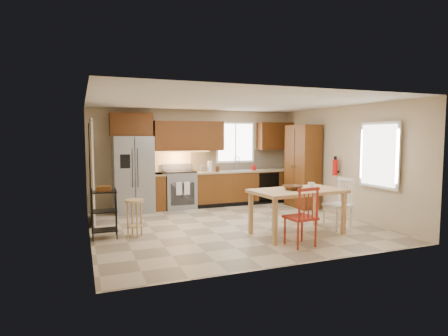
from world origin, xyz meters
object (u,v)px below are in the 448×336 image
Objects in this scene: chair_red at (300,216)px; utility_cart at (104,214)px; pantry at (302,166)px; table_jar at (311,186)px; refrigerator at (133,174)px; range_stove at (180,190)px; table_bowl at (293,190)px; bar_stool at (135,218)px; fire_extinguisher at (335,167)px; soap_bottle at (254,167)px; dining_table at (297,212)px; chair_white at (338,204)px.

utility_cart is (-3.02, 1.65, -0.05)m from chair_red.
pantry reaches higher than table_jar.
range_stove is (1.15, 0.06, -0.45)m from refrigerator.
table_bowl reaches higher than bar_stool.
refrigerator is at bearing 133.70° from table_jar.
chair_red is at bearing -138.71° from fire_extinguisher.
pantry reaches higher than soap_bottle.
soap_bottle is 0.11× the size of dining_table.
fire_extinguisher is at bearing 38.29° from table_jar.
refrigerator is 11.61× the size of table_jar.
utility_cart is at bearing 72.25° from chair_white.
fire_extinguisher is (4.33, -1.98, 0.19)m from refrigerator.
table_jar is at bearing 12.53° from table_bowl.
pantry is at bearing -18.29° from range_stove.
refrigerator reaches higher than fire_extinguisher.
table_jar is at bearing -35.83° from bar_stool.
table_jar reaches higher than range_stove.
fire_extinguisher is at bearing 4.46° from utility_cart.
fire_extinguisher is 1.54m from chair_white.
chair_red is 1.48m from chair_white.
pantry is (2.98, -0.99, 0.59)m from range_stove.
pantry is at bearing -12.62° from refrigerator.
utility_cart is at bearing 158.10° from dining_table.
utility_cart is (-4.93, -1.25, -0.60)m from pantry.
soap_bottle is 0.19× the size of chair_white.
dining_table is 1.70× the size of chair_red.
refrigerator is at bearing 155.48° from fire_extinguisher.
fire_extinguisher is at bearing -40.41° from chair_white.
bar_stool is (-2.50, 1.57, -0.16)m from chair_red.
table_bowl is (-1.06, -0.05, 0.34)m from chair_white.
table_bowl is at bearing -67.97° from range_stove.
fire_extinguisher reaches higher than dining_table.
table_jar is at bearing -11.30° from utility_cart.
pantry is 1.24× the size of dining_table.
soap_bottle is at bearing 11.22° from bar_stool.
pantry reaches higher than dining_table.
fire_extinguisher is at bearing -18.09° from bar_stool.
table_jar is 0.23× the size of bar_stool.
chair_white is 0.69m from table_jar.
chair_red reaches higher than bar_stool.
range_stove is at bearing 36.68° from bar_stool.
table_bowl is 0.38× the size of utility_cart.
bar_stool is (-4.41, -1.33, -0.71)m from pantry.
table_bowl is (0.24, 0.65, 0.34)m from chair_red.
utility_cart is at bearing -110.19° from refrigerator.
fire_extinguisher is at bearing -79.22° from pantry.
soap_bottle is 3.96m from chair_red.
table_bowl is at bearing -147.18° from fire_extinguisher.
utility_cart is (-0.80, -2.18, -0.46)m from refrigerator.
chair_white is 6.35× the size of table_jar.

